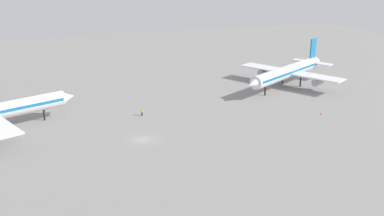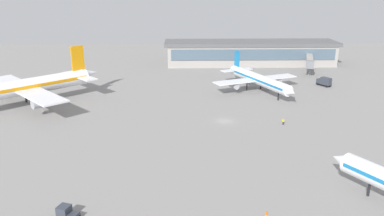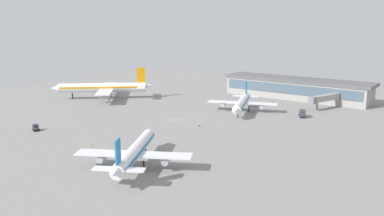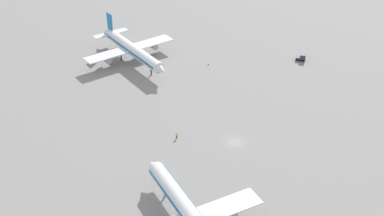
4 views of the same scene
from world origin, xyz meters
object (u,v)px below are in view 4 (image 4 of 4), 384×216
at_px(airplane_taxiing, 190,215).
at_px(airplane_at_gate, 132,49).
at_px(baggage_tug, 302,57).
at_px(safety_cone_near_gate, 208,64).
at_px(ground_crew_worker, 177,135).

bearing_deg(airplane_taxiing, airplane_at_gate, -13.57).
bearing_deg(baggage_tug, airplane_taxiing, -101.22).
bearing_deg(safety_cone_near_gate, airplane_taxiing, -99.56).
bearing_deg(ground_crew_worker, airplane_taxiing, 3.25).
distance_m(airplane_taxiing, safety_cone_near_gate, 75.80).
height_order(airplane_taxiing, safety_cone_near_gate, airplane_taxiing).
xyz_separation_m(airplane_at_gate, ground_crew_worker, (12.22, -46.52, -3.61)).
xyz_separation_m(airplane_at_gate, safety_cone_near_gate, (25.42, -5.35, -4.16)).
relative_size(baggage_tug, ground_crew_worker, 2.19).
xyz_separation_m(airplane_taxiing, baggage_tug, (44.57, 75.20, -3.22)).
bearing_deg(ground_crew_worker, baggage_tug, 134.90).
xyz_separation_m(baggage_tug, safety_cone_near_gate, (-32.00, -0.57, -0.86)).
bearing_deg(safety_cone_near_gate, ground_crew_worker, -107.77).
height_order(airplane_at_gate, safety_cone_near_gate, airplane_at_gate).
height_order(ground_crew_worker, safety_cone_near_gate, ground_crew_worker).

